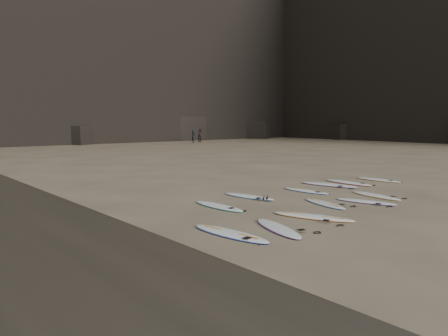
% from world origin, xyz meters
% --- Properties ---
extents(ground, '(240.00, 240.00, 0.00)m').
position_xyz_m(ground, '(0.00, 0.00, 0.00)').
color(ground, '#897559').
rests_on(ground, ground).
extents(headland, '(170.00, 101.00, 63.47)m').
position_xyz_m(headland, '(23.84, 48.78, 21.02)').
color(headland, black).
rests_on(headland, ground).
extents(surfboard_0, '(1.37, 2.48, 0.09)m').
position_xyz_m(surfboard_0, '(-4.13, -0.99, 0.04)').
color(surfboard_0, white).
rests_on(surfboard_0, ground).
extents(surfboard_1, '(1.49, 2.65, 0.09)m').
position_xyz_m(surfboard_1, '(-2.22, -0.69, 0.05)').
color(surfboard_1, white).
rests_on(surfboard_1, ground).
extents(surfboard_2, '(1.17, 2.32, 0.08)m').
position_xyz_m(surfboard_2, '(-0.18, 0.43, 0.04)').
color(surfboard_2, white).
rests_on(surfboard_2, ground).
extents(surfboard_3, '(1.11, 2.32, 0.08)m').
position_xyz_m(surfboard_3, '(1.30, -0.30, 0.04)').
color(surfboard_3, white).
rests_on(surfboard_3, ground).
extents(surfboard_4, '(1.03, 2.47, 0.09)m').
position_xyz_m(surfboard_4, '(2.74, 0.17, 0.04)').
color(surfboard_4, white).
rests_on(surfboard_4, ground).
extents(surfboard_5, '(0.61, 2.46, 0.09)m').
position_xyz_m(surfboard_5, '(-3.43, 2.49, 0.04)').
color(surfboard_5, white).
rests_on(surfboard_5, ground).
extents(surfboard_6, '(0.93, 2.47, 0.09)m').
position_xyz_m(surfboard_6, '(-1.28, 3.26, 0.04)').
color(surfboard_6, white).
rests_on(surfboard_6, ground).
extents(surfboard_7, '(0.66, 2.34, 0.08)m').
position_xyz_m(surfboard_7, '(1.53, 2.71, 0.04)').
color(surfboard_7, white).
rests_on(surfboard_7, ground).
extents(surfboard_8, '(1.24, 2.85, 0.10)m').
position_xyz_m(surfboard_8, '(3.71, 3.16, 0.05)').
color(surfboard_8, white).
rests_on(surfboard_8, ground).
extents(surfboard_9, '(0.84, 2.72, 0.10)m').
position_xyz_m(surfboard_9, '(5.00, 3.00, 0.05)').
color(surfboard_9, white).
rests_on(surfboard_9, ground).
extents(surfboard_10, '(0.60, 2.46, 0.09)m').
position_xyz_m(surfboard_10, '(7.04, 2.63, 0.04)').
color(surfboard_10, white).
rests_on(surfboard_10, ground).
extents(surfboard_11, '(0.88, 2.68, 0.09)m').
position_xyz_m(surfboard_11, '(-5.53, -0.58, 0.05)').
color(surfboard_11, white).
rests_on(surfboard_11, ground).
extents(person_a, '(0.54, 0.75, 1.92)m').
position_xyz_m(person_a, '(21.49, 38.68, 0.96)').
color(person_a, black).
rests_on(person_a, ground).
extents(person_b, '(1.03, 0.90, 1.81)m').
position_xyz_m(person_b, '(23.15, 39.27, 0.91)').
color(person_b, black).
rests_on(person_b, ground).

